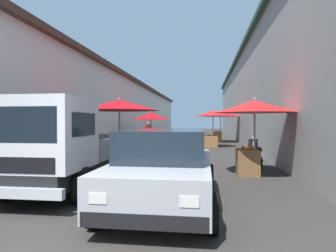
{
  "coord_description": "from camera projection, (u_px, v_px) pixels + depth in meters",
  "views": [
    {
      "loc": [
        -2.52,
        -1.4,
        1.62
      ],
      "look_at": [
        9.96,
        0.27,
        1.4
      ],
      "focal_mm": 30.38,
      "sensor_mm": 36.0,
      "label": 1
    }
  ],
  "objects": [
    {
      "name": "fruit_stall_mid_lane",
      "position": [
        151.0,
        120.0,
        17.71
      ],
      "size": [
        2.4,
        2.4,
        2.22
      ],
      "color": "#9E9EA3",
      "rests_on": "ground"
    },
    {
      "name": "hatchback_car",
      "position": [
        165.0,
        166.0,
        5.51
      ],
      "size": [
        3.91,
        1.92,
        1.45
      ],
      "color": "#ADAFB5",
      "rests_on": "ground"
    },
    {
      "name": "delivery_truck",
      "position": [
        60.0,
        147.0,
        6.29
      ],
      "size": [
        4.93,
        2.0,
        2.08
      ],
      "color": "black",
      "rests_on": "ground"
    },
    {
      "name": "fruit_stall_far_left",
      "position": [
        254.0,
        115.0,
        8.37
      ],
      "size": [
        2.33,
        2.33,
        2.31
      ],
      "color": "#9E9EA3",
      "rests_on": "ground"
    },
    {
      "name": "fruit_stall_near_left",
      "position": [
        213.0,
        120.0,
        17.56
      ],
      "size": [
        2.16,
        2.16,
        2.35
      ],
      "color": "#9E9EA3",
      "rests_on": "ground"
    },
    {
      "name": "vendor_by_crates",
      "position": [
        148.0,
        131.0,
        19.88
      ],
      "size": [
        0.5,
        0.44,
        1.57
      ],
      "color": "navy",
      "rests_on": "ground"
    },
    {
      "name": "fruit_stall_near_right",
      "position": [
        120.0,
        114.0,
        9.55
      ],
      "size": [
        2.69,
        2.69,
        2.41
      ],
      "color": "#9E9EA3",
      "rests_on": "ground"
    },
    {
      "name": "building_left_whitewash",
      "position": [
        76.0,
        110.0,
        19.26
      ],
      "size": [
        49.8,
        7.5,
        4.73
      ],
      "color": "silver",
      "rests_on": "ground"
    },
    {
      "name": "fruit_stall_far_right",
      "position": [
        220.0,
        116.0,
        21.71
      ],
      "size": [
        2.9,
        2.9,
        2.46
      ],
      "color": "#9E9EA3",
      "rests_on": "ground"
    },
    {
      "name": "ground",
      "position": [
        181.0,
        150.0,
        16.09
      ],
      "size": [
        90.0,
        90.0,
        0.0
      ],
      "primitive_type": "plane",
      "color": "#33302D"
    },
    {
      "name": "parked_scooter",
      "position": [
        256.0,
        154.0,
        10.07
      ],
      "size": [
        1.69,
        0.32,
        1.14
      ],
      "color": "black",
      "rests_on": "ground"
    },
    {
      "name": "plastic_stool",
      "position": [
        118.0,
        149.0,
        13.27
      ],
      "size": [
        0.3,
        0.3,
        0.43
      ],
      "color": "red",
      "rests_on": "ground"
    },
    {
      "name": "building_right_concrete",
      "position": [
        305.0,
        93.0,
        17.29
      ],
      "size": [
        49.8,
        7.5,
        6.6
      ],
      "color": "gray",
      "rests_on": "ground"
    }
  ]
}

